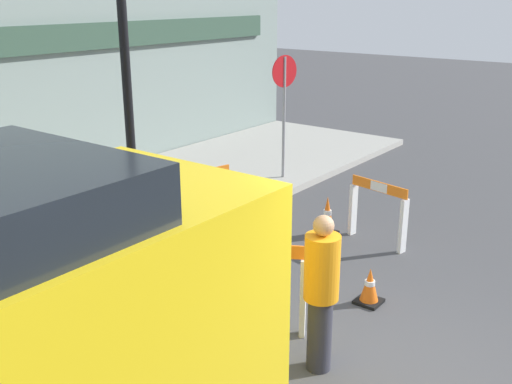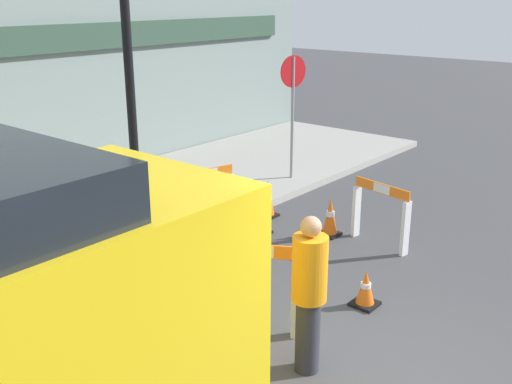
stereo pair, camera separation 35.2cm
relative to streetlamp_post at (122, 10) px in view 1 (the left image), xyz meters
name	(u,v)px [view 1 (the left image)]	position (x,y,z in m)	size (l,w,h in m)	color
sidewalk_slab	(42,234)	(-0.70, 1.38, -3.31)	(18.00, 3.86, 0.13)	#9E9B93
streetlamp_post	(122,10)	(0.00, 0.00, 0.00)	(0.44, 0.44, 5.04)	black
stop_sign	(284,97)	(3.85, 0.02, -1.66)	(0.59, 0.16, 2.37)	gray
barricade_0	(271,287)	(-0.78, -3.03, -2.81)	(0.48, 0.72, 1.06)	white
barricade_1	(378,209)	(2.23, -2.81, -2.84)	(0.33, 1.00, 0.96)	white
barricade_2	(209,202)	(0.85, -0.70, -2.79)	(0.76, 0.32, 1.12)	white
traffic_cone_0	(263,199)	(2.11, -0.78, -3.07)	(0.30, 0.30, 0.63)	black
traffic_cone_1	(327,216)	(2.08, -2.04, -3.08)	(0.30, 0.30, 0.62)	black
traffic_cone_2	(370,287)	(0.49, -3.58, -3.16)	(0.30, 0.30, 0.46)	black
traffic_cone_3	(257,214)	(1.44, -1.16, -3.05)	(0.30, 0.30, 0.67)	black
traffic_cone_4	(190,285)	(-0.97, -2.00, -3.03)	(0.30, 0.30, 0.72)	black
person_worker	(321,289)	(-1.02, -3.79, -2.50)	(0.48, 0.48, 1.64)	#33333D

